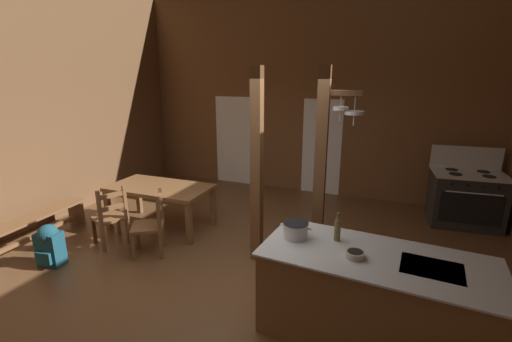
{
  "coord_description": "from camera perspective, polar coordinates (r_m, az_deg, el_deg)",
  "views": [
    {
      "loc": [
        1.87,
        -3.58,
        2.56
      ],
      "look_at": [
        -0.03,
        1.04,
        1.16
      ],
      "focal_mm": 24.53,
      "sensor_mm": 36.0,
      "label": 1
    }
  ],
  "objects": [
    {
      "name": "glazed_panel_back_right",
      "position": [
        7.67,
        10.64,
        3.79
      ],
      "size": [
        0.84,
        0.01,
        2.05
      ],
      "primitive_type": "cube",
      "color": "white",
      "rests_on": "ground_plane"
    },
    {
      "name": "glazed_door_back_left",
      "position": [
        8.32,
        -3.36,
        4.95
      ],
      "size": [
        1.0,
        0.01,
        2.05
      ],
      "primitive_type": "cube",
      "color": "white",
      "rests_on": "ground_plane"
    },
    {
      "name": "stove_range",
      "position": [
        7.08,
        30.97,
        -3.76
      ],
      "size": [
        1.21,
        0.91,
        1.32
      ],
      "color": "#252525",
      "rests_on": "ground_plane"
    },
    {
      "name": "ladderback_chair_near_window",
      "position": [
        5.33,
        -16.69,
        -8.37
      ],
      "size": [
        0.61,
        0.61,
        0.95
      ],
      "color": "brown",
      "rests_on": "ground_plane"
    },
    {
      "name": "dining_table",
      "position": [
        6.11,
        -15.4,
        -3.18
      ],
      "size": [
        1.72,
        0.93,
        0.74
      ],
      "color": "brown",
      "rests_on": "ground_plane"
    },
    {
      "name": "support_post_with_pot_rack",
      "position": [
        4.44,
        10.79,
        0.54
      ],
      "size": [
        0.56,
        0.26,
        2.66
      ],
      "color": "brown",
      "rests_on": "ground_plane"
    },
    {
      "name": "ladderback_chair_by_post",
      "position": [
        5.8,
        -22.61,
        -6.97
      ],
      "size": [
        0.58,
        0.58,
        0.95
      ],
      "color": "brown",
      "rests_on": "ground_plane"
    },
    {
      "name": "wall_back",
      "position": [
        7.68,
        8.4,
        12.42
      ],
      "size": [
        8.27,
        0.14,
        4.31
      ],
      "primitive_type": "cube",
      "color": "brown",
      "rests_on": "ground_plane"
    },
    {
      "name": "backpack",
      "position": [
        5.64,
        -30.64,
        -10.2
      ],
      "size": [
        0.35,
        0.34,
        0.6
      ],
      "color": "#194756",
      "rests_on": "ground_plane"
    },
    {
      "name": "bottle_tall_on_counter",
      "position": [
        3.72,
        13.14,
        -9.26
      ],
      "size": [
        0.06,
        0.06,
        0.31
      ],
      "color": "brown",
      "rests_on": "kitchen_island"
    },
    {
      "name": "support_post_center",
      "position": [
        4.67,
        0.14,
        0.33
      ],
      "size": [
        0.14,
        0.14,
        2.66
      ],
      "color": "brown",
      "rests_on": "ground_plane"
    },
    {
      "name": "kitchen_island",
      "position": [
        3.81,
        18.41,
        -18.96
      ],
      "size": [
        2.22,
        1.1,
        0.9
      ],
      "color": "brown",
      "rests_on": "ground_plane"
    },
    {
      "name": "mixing_bowl_on_counter",
      "position": [
        3.48,
        15.85,
        -12.96
      ],
      "size": [
        0.18,
        0.18,
        0.06
      ],
      "color": "#B2A893",
      "rests_on": "kitchen_island"
    },
    {
      "name": "ground_plane",
      "position": [
        4.81,
        -4.6,
        -17.29
      ],
      "size": [
        8.27,
        8.37,
        0.1
      ],
      "primitive_type": "cube",
      "color": "brown"
    },
    {
      "name": "wall_left",
      "position": [
        6.72,
        -35.86,
        9.26
      ],
      "size": [
        0.14,
        8.37,
        4.31
      ],
      "primitive_type": "cube",
      "color": "brown",
      "rests_on": "ground_plane"
    },
    {
      "name": "stockpot_on_counter",
      "position": [
        3.72,
        6.48,
        -9.54
      ],
      "size": [
        0.33,
        0.26,
        0.17
      ],
      "color": "silver",
      "rests_on": "kitchen_island"
    },
    {
      "name": "bench_along_left_wall",
      "position": [
        6.5,
        -32.26,
        -7.17
      ],
      "size": [
        0.45,
        1.68,
        0.44
      ],
      "color": "brown",
      "rests_on": "ground_plane"
    }
  ]
}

